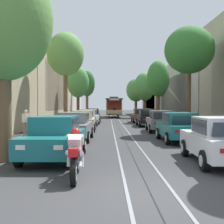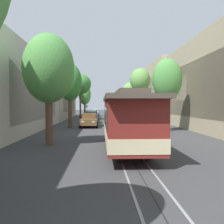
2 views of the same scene
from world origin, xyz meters
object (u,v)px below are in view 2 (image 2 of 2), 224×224
at_px(parked_car_white_near_right, 94,113).
at_px(street_tree_kerb_right_near, 85,95).
at_px(street_sign_post, 87,109).
at_px(parked_car_teal_near_left, 122,113).
at_px(parked_car_grey_mid_right, 92,115).
at_px(street_tree_kerb_left_near, 130,93).
at_px(parked_car_black_fourth_right, 91,117).
at_px(parked_car_grey_second_left, 124,114).
at_px(cable_car_trolley, 128,121).
at_px(street_tree_kerb_right_fourth, 49,69).
at_px(parked_car_beige_mid_left, 128,115).
at_px(street_tree_kerb_right_mid, 70,83).
at_px(street_tree_kerb_left_second, 140,81).
at_px(street_tree_kerb_left_mid, 167,80).
at_px(motorcycle_with_rider, 116,113).
at_px(pedestrian_on_left_pavement, 146,114).
at_px(street_tree_kerb_right_second, 80,84).
at_px(parked_car_black_fifth_left, 139,120).
at_px(parked_car_silver_fourth_left, 133,118).
at_px(parked_car_teal_second_right, 93,114).
at_px(parked_car_brown_fifth_right, 89,120).

height_order(parked_car_white_near_right, street_tree_kerb_right_near, street_tree_kerb_right_near).
xyz_separation_m(street_tree_kerb_right_near, street_sign_post, (-0.54, 1.95, -3.09)).
bearing_deg(street_tree_kerb_right_near, parked_car_teal_near_left, 167.56).
bearing_deg(parked_car_grey_mid_right, street_tree_kerb_left_near, -123.27).
relative_size(parked_car_teal_near_left, parked_car_black_fourth_right, 1.01).
height_order(parked_car_grey_second_left, cable_car_trolley, cable_car_trolley).
bearing_deg(parked_car_grey_second_left, street_tree_kerb_right_fourth, 75.34).
bearing_deg(street_tree_kerb_right_fourth, parked_car_beige_mid_left, -108.26).
bearing_deg(street_tree_kerb_right_near, street_tree_kerb_right_mid, 90.11).
bearing_deg(street_tree_kerb_right_mid, parked_car_grey_second_left, -113.75).
distance_m(street_tree_kerb_left_second, street_tree_kerb_right_fourth, 23.06).
bearing_deg(parked_car_grey_mid_right, parked_car_black_fourth_right, 91.72).
relative_size(parked_car_black_fourth_right, street_tree_kerb_right_fourth, 0.62).
height_order(street_tree_kerb_left_mid, motorcycle_with_rider, street_tree_kerb_left_mid).
xyz_separation_m(street_tree_kerb_left_mid, pedestrian_on_left_pavement, (-1.55, -18.93, -3.93)).
bearing_deg(street_tree_kerb_left_second, parked_car_black_fourth_right, 21.75).
height_order(street_tree_kerb_right_mid, motorcycle_with_rider, street_tree_kerb_right_mid).
relative_size(street_tree_kerb_right_mid, street_sign_post, 2.90).
relative_size(street_tree_kerb_right_near, street_tree_kerb_right_second, 0.91).
relative_size(parked_car_grey_second_left, street_tree_kerb_right_second, 0.58).
distance_m(parked_car_teal_near_left, parked_car_grey_second_left, 5.90).
height_order(parked_car_beige_mid_left, parked_car_black_fifth_left, same).
height_order(parked_car_silver_fourth_left, parked_car_black_fifth_left, same).
bearing_deg(parked_car_white_near_right, street_tree_kerb_left_second, 116.47).
bearing_deg(parked_car_grey_second_left, street_tree_kerb_right_near, -44.38).
bearing_deg(parked_car_beige_mid_left, parked_car_white_near_right, -65.65).
distance_m(parked_car_white_near_right, street_tree_kerb_left_near, 8.54).
bearing_deg(parked_car_silver_fourth_left, street_tree_kerb_right_near, -68.61).
bearing_deg(parked_car_beige_mid_left, street_tree_kerb_left_second, 127.94).
height_order(parked_car_teal_second_right, cable_car_trolley, cable_car_trolley).
bearing_deg(street_tree_kerb_right_near, parked_car_silver_fourth_left, 111.39).
xyz_separation_m(parked_car_teal_second_right, street_tree_kerb_left_near, (-7.50, -5.53, 4.12)).
height_order(parked_car_teal_near_left, motorcycle_with_rider, parked_car_teal_near_left).
xyz_separation_m(parked_car_beige_mid_left, parked_car_silver_fourth_left, (0.05, 6.17, 0.00)).
relative_size(parked_car_black_fourth_right, pedestrian_on_left_pavement, 2.61).
distance_m(parked_car_teal_second_right, street_tree_kerb_left_mid, 24.23).
distance_m(parked_car_grey_mid_right, pedestrian_on_left_pavement, 9.61).
bearing_deg(street_tree_kerb_right_fourth, street_tree_kerb_right_near, -89.74).
distance_m(parked_car_grey_mid_right, street_tree_kerb_left_mid, 18.79).
distance_m(parked_car_brown_fifth_right, pedestrian_on_left_pavement, 16.80).
distance_m(parked_car_silver_fourth_left, street_tree_kerb_right_mid, 10.29).
bearing_deg(parked_car_brown_fifth_right, parked_car_grey_mid_right, -89.15).
distance_m(street_tree_kerb_left_second, street_tree_kerb_right_near, 18.31).
bearing_deg(street_tree_kerb_left_near, parked_car_grey_mid_right, 56.73).
relative_size(parked_car_brown_fifth_right, street_tree_kerb_left_near, 0.61).
bearing_deg(parked_car_grey_second_left, parked_car_black_fifth_left, 89.76).
height_order(parked_car_grey_mid_right, street_tree_kerb_left_near, street_tree_kerb_left_near).
bearing_deg(parked_car_black_fourth_right, parked_car_white_near_right, -89.76).
bearing_deg(cable_car_trolley, parked_car_teal_near_left, -94.40).
xyz_separation_m(street_tree_kerb_right_mid, street_tree_kerb_right_fourth, (-0.11, 11.55, -0.15)).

